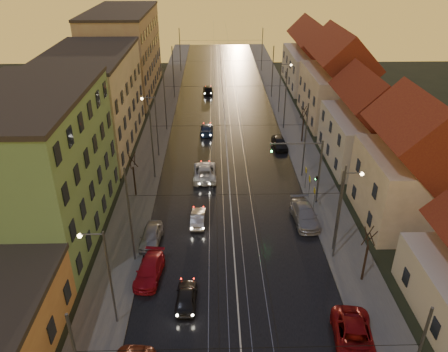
{
  "coord_description": "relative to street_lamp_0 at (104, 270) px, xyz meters",
  "views": [
    {
      "loc": [
        -1.63,
        -21.01,
        24.19
      ],
      "look_at": [
        -0.68,
        18.55,
        3.09
      ],
      "focal_mm": 35.0,
      "sensor_mm": 36.0,
      "label": 1
    }
  ],
  "objects": [
    {
      "name": "catenary_pole_l_2",
      "position": [
        0.5,
        22.0,
        -0.39
      ],
      "size": [
        0.16,
        0.16,
        9.0
      ],
      "primitive_type": "cylinder",
      "color": "#595B60",
      "rests_on": "ground"
    },
    {
      "name": "tram_rail_3",
      "position": [
        11.3,
        38.0,
        -4.83
      ],
      "size": [
        0.06,
        120.0,
        0.03
      ],
      "primitive_type": "cube",
      "color": "gray",
      "rests_on": "road"
    },
    {
      "name": "street_lamp_1",
      "position": [
        18.21,
        8.0,
        0.0
      ],
      "size": [
        1.75,
        0.32,
        8.0
      ],
      "color": "#595B60",
      "rests_on": "ground"
    },
    {
      "name": "traffic_light_mast",
      "position": [
        17.1,
        16.0,
        -0.29
      ],
      "size": [
        5.3,
        0.32,
        7.2
      ],
      "color": "#595B60",
      "rests_on": "ground"
    },
    {
      "name": "house_right_2",
      "position": [
        26.1,
        26.0,
        -0.24
      ],
      "size": [
        9.18,
        12.24,
        9.2
      ],
      "color": "beige",
      "rests_on": "ground"
    },
    {
      "name": "catenary_pole_r_3",
      "position": [
        17.7,
        37.0,
        -0.39
      ],
      "size": [
        0.16,
        0.16,
        9.0
      ],
      "primitive_type": "cylinder",
      "color": "#595B60",
      "rests_on": "ground"
    },
    {
      "name": "catenary_pole_r_5",
      "position": [
        17.7,
        70.0,
        -0.39
      ],
      "size": [
        0.16,
        0.16,
        9.0
      ],
      "primitive_type": "cylinder",
      "color": "#595B60",
      "rests_on": "ground"
    },
    {
      "name": "bare_tree_1",
      "position": [
        19.31,
        4.0,
        -2.4
      ],
      "size": [
        1.09,
        1.09,
        5.11
      ],
      "color": "black",
      "rests_on": "ground"
    },
    {
      "name": "house_right_1",
      "position": [
        26.1,
        13.0,
        0.56
      ],
      "size": [
        8.67,
        10.2,
        10.8
      ],
      "color": "#BDAB91",
      "rests_on": "ground"
    },
    {
      "name": "catenary_pole_r_4",
      "position": [
        17.7,
        52.0,
        -0.39
      ],
      "size": [
        0.16,
        0.16,
        9.0
      ],
      "primitive_type": "cylinder",
      "color": "#595B60",
      "rests_on": "ground"
    },
    {
      "name": "driving_car_4",
      "position": [
        6.43,
        54.51,
        -4.16
      ],
      "size": [
        1.93,
        4.34,
        1.45
      ],
      "primitive_type": "imported",
      "rotation": [
        0.0,
        0.0,
        3.19
      ],
      "color": "black",
      "rests_on": "ground"
    },
    {
      "name": "catenary_pole_l_3",
      "position": [
        0.5,
        37.0,
        -0.39
      ],
      "size": [
        0.16,
        0.16,
        9.0
      ],
      "primitive_type": "cylinder",
      "color": "#595B60",
      "rests_on": "ground"
    },
    {
      "name": "parked_right_1",
      "position": [
        16.25,
        12.64,
        -4.1
      ],
      "size": [
        2.5,
        5.52,
        1.57
      ],
      "primitive_type": "imported",
      "rotation": [
        0.0,
        0.0,
        0.06
      ],
      "color": "#9D9CA2",
      "rests_on": "ground"
    },
    {
      "name": "apartment_left_1",
      "position": [
        -8.4,
        12.0,
        1.61
      ],
      "size": [
        10.0,
        18.0,
        13.0
      ],
      "primitive_type": "cube",
      "color": "#67935D",
      "rests_on": "ground"
    },
    {
      "name": "driving_car_2",
      "position": [
        6.33,
        22.04,
        -4.1
      ],
      "size": [
        2.67,
        5.65,
        1.56
      ],
      "primitive_type": "imported",
      "rotation": [
        0.0,
        0.0,
        3.16
      ],
      "color": "silver",
      "rests_on": "ground"
    },
    {
      "name": "catenary_pole_r_1",
      "position": [
        17.7,
        7.0,
        -0.39
      ],
      "size": [
        0.16,
        0.16,
        9.0
      ],
      "primitive_type": "cylinder",
      "color": "#595B60",
      "rests_on": "ground"
    },
    {
      "name": "sidewalk_left",
      "position": [
        -0.9,
        38.0,
        -4.81
      ],
      "size": [
        4.0,
        120.0,
        0.15
      ],
      "primitive_type": "cube",
      "color": "#4C4C4C",
      "rests_on": "ground"
    },
    {
      "name": "bare_tree_0",
      "position": [
        -1.09,
        18.0,
        -2.4
      ],
      "size": [
        1.09,
        1.09,
        5.11
      ],
      "color": "black",
      "rests_on": "ground"
    },
    {
      "name": "street_lamp_3",
      "position": [
        18.21,
        44.0,
        0.0
      ],
      "size": [
        1.75,
        0.32,
        8.0
      ],
      "color": "#595B60",
      "rests_on": "ground"
    },
    {
      "name": "parked_right_2",
      "position": [
        16.17,
        30.22,
        -4.16
      ],
      "size": [
        2.01,
        4.38,
        1.46
      ],
      "primitive_type": "imported",
      "rotation": [
        0.0,
        0.0,
        0.07
      ],
      "color": "black",
      "rests_on": "ground"
    },
    {
      "name": "catenary_pole_l_5",
      "position": [
        0.5,
        70.0,
        -0.39
      ],
      "size": [
        0.16,
        0.16,
        9.0
      ],
      "primitive_type": "cylinder",
      "color": "#595B60",
      "rests_on": "ground"
    },
    {
      "name": "driving_car_0",
      "position": [
        5.21,
        1.81,
        -4.22
      ],
      "size": [
        1.67,
        3.92,
        1.32
      ],
      "primitive_type": "imported",
      "rotation": [
        0.0,
        0.0,
        3.11
      ],
      "color": "black",
      "rests_on": "ground"
    },
    {
      "name": "catenary_pole_l_1",
      "position": [
        0.5,
        7.0,
        -0.39
      ],
      "size": [
        0.16,
        0.16,
        9.0
      ],
      "primitive_type": "cylinder",
      "color": "#595B60",
      "rests_on": "ground"
    },
    {
      "name": "tram_rail_0",
      "position": [
        6.9,
        38.0,
        -4.83
      ],
      "size": [
        0.06,
        120.0,
        0.03
      ],
      "primitive_type": "cube",
      "color": "gray",
      "rests_on": "road"
    },
    {
      "name": "tram_rail_1",
      "position": [
        8.33,
        38.0,
        -4.83
      ],
      "size": [
        0.06,
        120.0,
        0.03
      ],
      "primitive_type": "cube",
      "color": "gray",
      "rests_on": "road"
    },
    {
      "name": "parked_left_3",
      "position": [
        1.62,
        9.55,
        -4.15
      ],
      "size": [
        2.01,
        4.43,
        1.47
      ],
      "primitive_type": "imported",
      "rotation": [
        0.0,
        0.0,
        -0.06
      ],
      "color": "#9F9EA4",
      "rests_on": "ground"
    },
    {
      "name": "driving_car_3",
      "position": [
        6.39,
        35.45,
        -4.23
      ],
      "size": [
        1.89,
        4.54,
        1.31
      ],
      "primitive_type": "imported",
      "rotation": [
        0.0,
        0.0,
        3.13
      ],
      "color": "navy",
      "rests_on": "ground"
    },
    {
      "name": "house_right_4",
      "position": [
        26.1,
        59.0,
        0.16
      ],
      "size": [
        9.18,
        16.32,
        10.0
      ],
      "color": "beige",
      "rests_on": "ground"
    },
    {
      "name": "road",
      "position": [
        9.1,
        38.0,
        -4.87
      ],
      "size": [
        16.0,
        120.0,
        0.04
      ],
      "primitive_type": "cube",
      "color": "black",
      "rests_on": "ground"
    },
    {
      "name": "apartment_left_3",
      "position": [
        -8.4,
        56.0,
        2.11
      ],
      "size": [
        10.0,
        24.0,
        14.0
      ],
      "primitive_type": "cube",
      "color": "#91725E",
      "rests_on": "ground"
    },
    {
      "name": "sidewalk_right",
      "position": [
        19.1,
        38.0,
        -4.81
      ],
      "size": [
        4.0,
        120.0,
        0.15
      ],
      "primitive_type": "cube",
      "color": "#4C4C4C",
      "rests_on": "ground"
    },
    {
      "name": "driving_car_1",
      "position": [
        5.79,
        12.56,
        -4.27
      ],
      "size": [
        1.42,
        3.8,
        1.24
      ],
      "primitive_type": "imported",
      "rotation": [
        0.0,
        0.0,
        3.11
      ],
      "color": "#A1A0A5",
      "rests_on": "ground"
    },
    {
      "name": "street_lamp_0",
      "position": [
        0.0,
        0.0,
        0.0
      ],
      "size": [
        1.75,
        0.32,
        8.0
      ],
      "color": "#595B60",
      "rests_on": "ground"
    },
    {
      "name": "bare_tree_2",
      "position": [
        19.51,
        32.0,
        -2.4
      ],
      "size": [
        1.09,
        1.09,
        5.11
      ],
      "color": "black",
      "rests_on": "ground"
    },
    {
      "name": "apartment_left_2",
      "position": [
        -8.4,
        32.0,
        1.11
      ],
      "size": [
        10.0,
        20.0,
        12.0
      ],
      "primitive_type": "cube",
      "color": "tan",
      "rests_on": "ground"
    },
    {
      "name": "parked_left_2",
      "position": [
        2.06,
        4.85,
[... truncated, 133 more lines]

